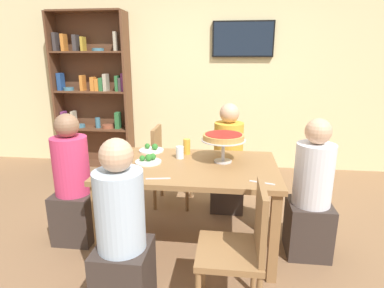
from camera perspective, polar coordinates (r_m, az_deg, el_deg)
ground_plane at (r=2.92m, az=-0.25°, el=-17.64°), size 12.00×12.00×0.00m
rear_partition at (r=4.64m, az=3.17°, el=13.04°), size 8.00×0.12×2.80m
dining_table at (r=2.62m, az=-0.26°, el=-5.82°), size 1.41×0.90×0.74m
bookshelf at (r=4.89m, az=-17.46°, el=9.31°), size 1.10×0.30×2.21m
television at (r=4.54m, az=9.22°, el=18.25°), size 0.83×0.05×0.47m
diner_head_west at (r=2.96m, az=-20.67°, el=-7.49°), size 0.34×0.34×1.15m
diner_far_right at (r=3.35m, az=6.51°, el=-3.89°), size 0.34×0.34×1.15m
diner_head_east at (r=2.75m, az=20.74°, el=-9.24°), size 0.34×0.34×1.15m
diner_near_left at (r=2.09m, az=-12.58°, el=-16.73°), size 0.34×0.34×1.15m
chair_far_left at (r=3.46m, az=-4.55°, el=-3.25°), size 0.40×0.40×0.87m
chair_near_right at (r=2.04m, az=8.86°, el=-17.61°), size 0.40×0.40×0.87m
deep_dish_pizza_stand at (r=2.62m, az=5.72°, el=0.99°), size 0.37×0.37×0.24m
salad_plate_near_diner at (r=2.99m, az=-7.33°, el=-0.93°), size 0.23×0.23×0.07m
salad_plate_far_diner at (r=2.67m, az=-7.90°, el=-2.89°), size 0.22×0.22×0.07m
beer_glass_amber_tall at (r=2.86m, az=-0.95°, el=-0.46°), size 0.06×0.06×0.14m
water_glass_clear_near at (r=2.74m, az=-2.21°, el=-1.54°), size 0.07×0.07×0.11m
cutlery_fork_near at (r=2.37m, az=-12.57°, el=-5.93°), size 0.18×0.02×0.00m
cutlery_knife_near at (r=2.31m, az=-6.17°, el=-6.24°), size 0.18×0.05×0.00m
cutlery_fork_far at (r=2.28m, az=12.58°, el=-6.85°), size 0.18×0.07×0.00m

